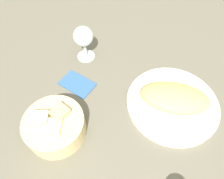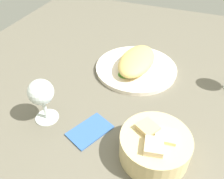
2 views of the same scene
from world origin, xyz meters
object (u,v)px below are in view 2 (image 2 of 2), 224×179
(plate, at_px, (136,68))
(bread_basket, at_px, (155,146))
(wine_glass_near, at_px, (41,94))
(folded_napkin, at_px, (90,130))

(plate, distance_m, bread_basket, 0.35)
(wine_glass_near, bearing_deg, plate, 152.48)
(plate, height_order, folded_napkin, plate)
(plate, height_order, wine_glass_near, wine_glass_near)
(bread_basket, distance_m, wine_glass_near, 0.30)
(plate, relative_size, folded_napkin, 2.51)
(plate, distance_m, wine_glass_near, 0.35)
(bread_basket, xyz_separation_m, wine_glass_near, (-0.01, -0.30, 0.05))
(bread_basket, height_order, wine_glass_near, wine_glass_near)
(bread_basket, bearing_deg, folded_napkin, -93.79)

